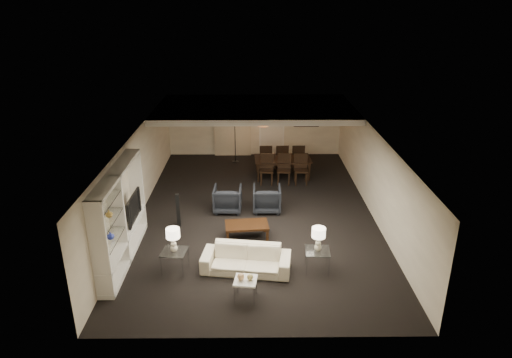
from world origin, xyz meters
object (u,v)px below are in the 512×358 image
at_px(pendant_light, 263,122).
at_px(vase_blue, 110,236).
at_px(chair_nl, 267,170).
at_px(sofa, 246,259).
at_px(marble_table, 246,289).
at_px(armchair_left, 228,199).
at_px(chair_fl, 266,157).
at_px(coffee_table, 247,231).
at_px(chair_nm, 284,170).
at_px(side_table_left, 175,261).
at_px(armchair_right, 267,199).
at_px(side_table_right, 317,260).
at_px(floor_speaker, 178,210).
at_px(dining_table, 283,168).
at_px(floor_lamp, 235,140).
at_px(vase_amber, 109,214).
at_px(table_lamp_right, 318,239).
at_px(table_lamp_left, 173,240).
at_px(chair_fr, 298,157).
at_px(chair_fm, 282,157).
at_px(chair_nr, 301,170).
at_px(television, 129,208).

distance_m(pendant_light, vase_blue, 7.91).
bearing_deg(chair_nl, sofa, -92.85).
height_order(sofa, marble_table, sofa).
xyz_separation_m(armchair_left, chair_fl, (1.26, 3.44, 0.13)).
height_order(coffee_table, chair_nm, chair_nm).
bearing_deg(side_table_left, chair_nl, 66.55).
xyz_separation_m(armchair_right, side_table_right, (1.10, -3.30, -0.12)).
distance_m(sofa, chair_nl, 5.49).
bearing_deg(floor_speaker, chair_nl, 39.86).
bearing_deg(dining_table, chair_fl, 130.63).
bearing_deg(floor_lamp, sofa, -86.26).
height_order(armchair_right, vase_amber, vase_amber).
bearing_deg(marble_table, vase_amber, 163.96).
relative_size(table_lamp_right, chair_nl, 0.57).
bearing_deg(vase_blue, floor_speaker, 67.98).
xyz_separation_m(vase_blue, floor_lamp, (2.54, 8.07, -0.26)).
distance_m(table_lamp_left, chair_fr, 7.63).
relative_size(floor_speaker, chair_nm, 0.94).
bearing_deg(chair_nl, chair_fr, 51.37).
xyz_separation_m(side_table_left, floor_speaker, (-0.26, 2.34, 0.22)).
bearing_deg(chair_fm, chair_nr, 111.40).
height_order(side_table_left, table_lamp_right, table_lamp_right).
relative_size(armchair_left, chair_fr, 0.82).
distance_m(coffee_table, chair_nm, 4.06).
distance_m(sofa, chair_fm, 6.86).
xyz_separation_m(pendant_light, side_table_right, (1.13, -6.66, -1.65)).
bearing_deg(chair_nr, armchair_left, -138.29).
relative_size(armchair_right, table_lamp_right, 1.44).
height_order(table_lamp_left, vase_blue, vase_blue).
height_order(sofa, dining_table, dining_table).
relative_size(table_lamp_right, floor_lamp, 0.34).
xyz_separation_m(pendant_light, vase_blue, (-3.61, -6.99, -0.77)).
distance_m(television, chair_fl, 6.63).
distance_m(vase_blue, floor_speaker, 2.95).
xyz_separation_m(chair_nm, chair_fl, (-0.60, 1.30, 0.00)).
height_order(vase_blue, chair_nm, vase_blue).
relative_size(table_lamp_right, vase_blue, 3.28).
xyz_separation_m(side_table_right, marble_table, (-1.70, -1.10, -0.03)).
distance_m(pendant_light, chair_fr, 1.91).
height_order(floor_speaker, chair_fr, chair_fr).
relative_size(pendant_light, dining_table, 0.26).
height_order(coffee_table, table_lamp_right, table_lamp_right).
relative_size(table_lamp_left, floor_speaker, 0.61).
xyz_separation_m(vase_blue, chair_fr, (4.90, 7.07, -0.63)).
relative_size(table_lamp_right, floor_speaker, 0.61).
height_order(coffee_table, dining_table, dining_table).
height_order(coffee_table, table_lamp_left, table_lamp_left).
relative_size(chair_nl, chair_nm, 1.00).
height_order(floor_speaker, chair_fm, chair_fm).
distance_m(pendant_light, chair_fm, 1.56).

